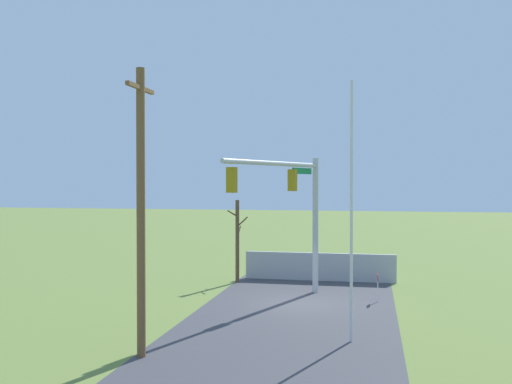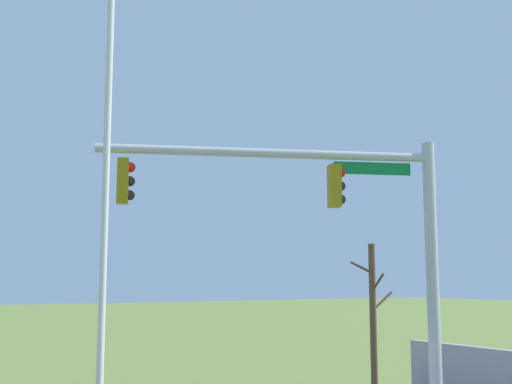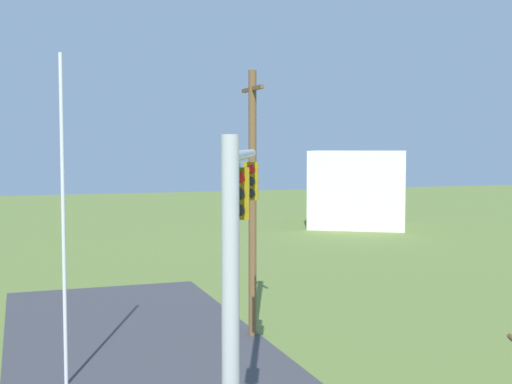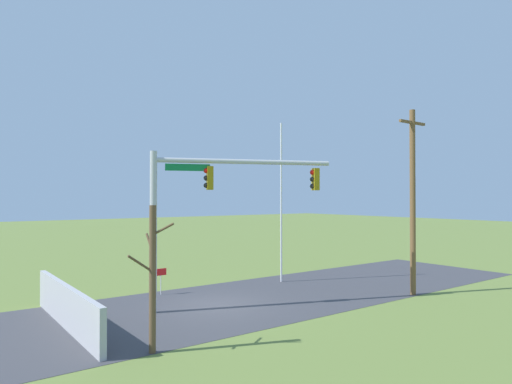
% 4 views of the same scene
% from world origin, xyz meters
% --- Properties ---
extents(ground_plane, '(160.00, 160.00, 0.00)m').
position_xyz_m(ground_plane, '(0.00, 0.00, 0.00)').
color(ground_plane, olive).
extents(road_surface, '(28.00, 8.00, 0.01)m').
position_xyz_m(road_surface, '(-4.00, 0.00, 0.01)').
color(road_surface, '#3D3D42').
rests_on(road_surface, ground_plane).
extents(sidewalk_corner, '(6.00, 6.00, 0.01)m').
position_xyz_m(sidewalk_corner, '(3.68, -0.39, 0.00)').
color(sidewalk_corner, '#B7B5AD').
rests_on(sidewalk_corner, ground_plane).
extents(retaining_fence, '(0.20, 7.98, 1.48)m').
position_xyz_m(retaining_fence, '(5.92, -0.30, 0.74)').
color(retaining_fence, '#A8A8AD').
rests_on(retaining_fence, ground_plane).
extents(signal_mast, '(7.15, 2.96, 6.39)m').
position_xyz_m(signal_mast, '(0.73, 0.37, 4.52)').
color(signal_mast, '#B2B5BA').
rests_on(signal_mast, ground_plane).
extents(flagpole, '(0.10, 0.10, 8.58)m').
position_xyz_m(flagpole, '(-5.52, -2.37, 4.29)').
color(flagpole, silver).
rests_on(flagpole, ground_plane).
extents(utility_pole, '(1.90, 0.26, 8.67)m').
position_xyz_m(utility_pole, '(-8.43, 3.75, 4.50)').
color(utility_pole, brown).
rests_on(utility_pole, ground_plane).
extents(bare_tree, '(1.27, 1.02, 4.32)m').
position_xyz_m(bare_tree, '(4.56, 3.87, 2.22)').
color(bare_tree, brown).
rests_on(bare_tree, ground_plane).
extents(open_sign, '(0.56, 0.04, 1.22)m').
position_xyz_m(open_sign, '(1.04, -3.29, 0.91)').
color(open_sign, silver).
rests_on(open_sign, ground_plane).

